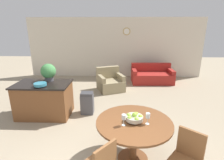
% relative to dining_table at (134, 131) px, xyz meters
% --- Properties ---
extents(wall_back, '(8.00, 0.09, 2.70)m').
position_rel_dining_table_xyz_m(wall_back, '(-0.43, 5.54, 0.75)').
color(wall_back, beige).
rests_on(wall_back, ground_plane).
extents(dining_table, '(1.29, 1.29, 0.78)m').
position_rel_dining_table_xyz_m(dining_table, '(0.00, 0.00, 0.00)').
color(dining_table, brown).
rests_on(dining_table, ground_plane).
extents(dining_chair_near_right, '(0.59, 0.59, 0.90)m').
position_rel_dining_table_xyz_m(dining_chair_near_right, '(0.71, -0.51, -0.10)').
color(dining_chair_near_right, brown).
rests_on(dining_chair_near_right, ground_plane).
extents(fruit_bowl, '(0.29, 0.29, 0.16)m').
position_rel_dining_table_xyz_m(fruit_bowl, '(-0.00, -0.00, 0.25)').
color(fruit_bowl, '#B7B29E').
rests_on(fruit_bowl, dining_table).
extents(wine_glass_left, '(0.07, 0.07, 0.19)m').
position_rel_dining_table_xyz_m(wine_glass_left, '(-0.18, -0.13, 0.32)').
color(wine_glass_left, silver).
rests_on(wine_glass_left, dining_table).
extents(wine_glass_right, '(0.07, 0.07, 0.19)m').
position_rel_dining_table_xyz_m(wine_glass_right, '(0.21, -0.07, 0.32)').
color(wine_glass_right, silver).
rests_on(wine_glass_right, dining_table).
extents(kitchen_island, '(1.39, 0.88, 0.90)m').
position_rel_dining_table_xyz_m(kitchen_island, '(-2.22, 1.59, -0.15)').
color(kitchen_island, brown).
rests_on(kitchen_island, ground_plane).
extents(teal_bowl, '(0.30, 0.30, 0.09)m').
position_rel_dining_table_xyz_m(teal_bowl, '(-2.16, 1.34, 0.36)').
color(teal_bowl, teal).
rests_on(teal_bowl, kitchen_island).
extents(potted_plant, '(0.39, 0.39, 0.47)m').
position_rel_dining_table_xyz_m(potted_plant, '(-2.12, 1.81, 0.55)').
color(potted_plant, '#4C4C51').
rests_on(potted_plant, kitchen_island).
extents(trash_bin, '(0.34, 0.27, 0.61)m').
position_rel_dining_table_xyz_m(trash_bin, '(-1.11, 1.74, -0.30)').
color(trash_bin, '#47474C').
rests_on(trash_bin, ground_plane).
extents(couch, '(1.73, 0.96, 0.78)m').
position_rel_dining_table_xyz_m(couch, '(1.17, 4.62, -0.33)').
color(couch, maroon).
rests_on(couch, ground_plane).
extents(armchair, '(1.13, 1.12, 0.84)m').
position_rel_dining_table_xyz_m(armchair, '(-0.57, 3.62, -0.32)').
color(armchair, '#998966').
rests_on(armchair, ground_plane).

